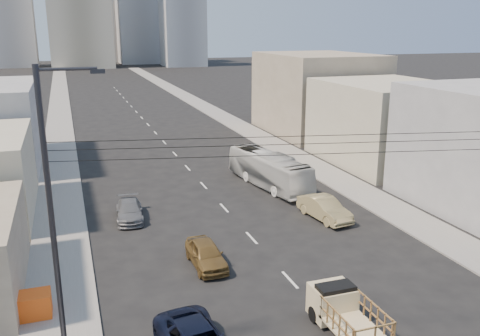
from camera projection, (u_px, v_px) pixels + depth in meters
sidewalk_left at (60, 113)px, 80.23m from camera, size 3.50×180.00×0.12m
sidewalk_right at (203, 106)px, 87.60m from camera, size 3.50×180.00×0.12m
lane_dashes at (152, 129)px, 68.44m from camera, size 0.15×104.00×0.01m
flatbed_pickup at (345, 311)px, 22.42m from camera, size 1.95×4.41×1.90m
city_bus at (269, 170)px, 43.32m from camera, size 4.02×10.67×2.90m
sedan_brown at (206, 254)px, 28.88m from camera, size 1.78×4.26×1.44m
sedan_tan at (324, 208)px, 35.98m from camera, size 2.31×4.95×1.57m
sedan_grey at (129, 211)px, 35.93m from camera, size 2.19×4.56×1.28m
streetlamp_left at (55, 219)px, 18.50m from camera, size 2.36×0.25×12.00m
overhead_wires at (368, 143)px, 19.12m from camera, size 23.01×5.02×0.72m
crate_stack at (31, 305)px, 23.63m from camera, size 1.80×1.20×1.14m
bldg_right_mid at (386, 123)px, 50.70m from camera, size 11.00×14.00×8.00m
bldg_right_far at (317, 93)px, 65.17m from camera, size 12.00×16.00×10.00m
midrise_ne at (139, 8)px, 189.01m from camera, size 16.00×16.00×40.00m
midrise_nw at (10, 16)px, 171.46m from camera, size 15.00×15.00×34.00m
midrise_back at (102, 4)px, 198.38m from camera, size 18.00×18.00×44.00m
midrise_east at (182, 25)px, 176.15m from camera, size 14.00×14.00×28.00m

